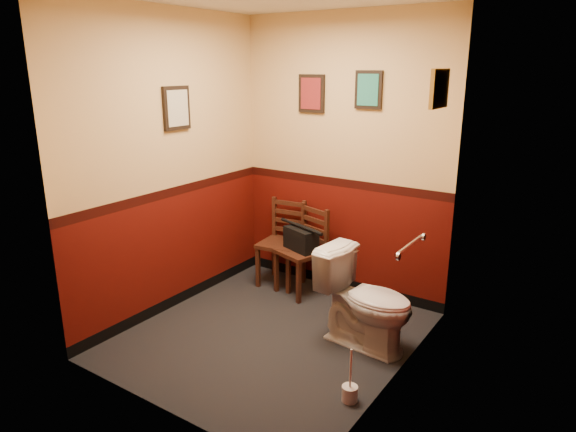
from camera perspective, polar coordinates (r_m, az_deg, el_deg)
name	(u,v)px	position (r m, az deg, el deg)	size (l,w,h in m)	color
floor	(272,335)	(4.49, -1.82, -13.10)	(2.20, 2.40, 0.00)	black
wall_back	(343,158)	(5.01, 6.11, 6.40)	(2.20, 2.70, 0.00)	#4A0C07
wall_front	(152,217)	(3.14, -14.90, -0.06)	(2.20, 2.70, 0.00)	#4A0C07
wall_left	(170,166)	(4.72, -12.94, 5.47)	(2.40, 2.70, 0.00)	#4A0C07
wall_right	(404,200)	(3.49, 12.81, 1.72)	(2.40, 2.70, 0.00)	#4A0C07
grab_bar	(410,246)	(3.84, 13.38, -3.22)	(0.05, 0.56, 0.06)	silver
framed_print_back_a	(312,94)	(5.10, 2.63, 13.43)	(0.28, 0.04, 0.36)	black
framed_print_back_b	(368,90)	(4.81, 8.93, 13.68)	(0.26, 0.04, 0.34)	black
framed_print_left	(177,108)	(4.71, -12.26, 11.63)	(0.04, 0.30, 0.38)	black
framed_print_right	(439,89)	(3.96, 16.45, 13.43)	(0.04, 0.34, 0.28)	olive
toilet	(366,301)	(4.22, 8.68, -9.30)	(0.45, 0.80, 0.79)	white
toilet_brush	(350,392)	(3.73, 6.88, -18.88)	(0.11, 0.11, 0.40)	silver
chair_left	(283,243)	(5.33, -0.58, -2.99)	(0.46, 0.46, 0.88)	#3E1E12
chair_right	(304,251)	(5.12, 1.78, -3.87)	(0.51, 0.51, 0.87)	#3E1E12
handbag	(301,239)	(5.05, 1.46, -2.57)	(0.39, 0.28, 0.26)	black
tp_stack	(366,296)	(5.06, 8.68, -8.80)	(0.21, 0.11, 0.18)	silver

